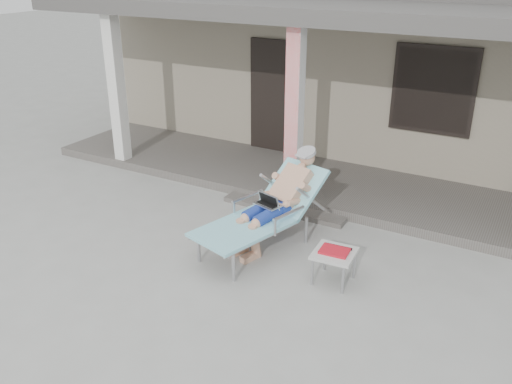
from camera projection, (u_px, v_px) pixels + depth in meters
The scene contains 7 objects.
ground at pixel (219, 266), 6.92m from camera, with size 60.00×60.00×0.00m, color #9E9E99.
house at pixel (383, 57), 11.44m from camera, with size 10.40×5.40×3.30m.
porch_deck at pixel (313, 182), 9.29m from camera, with size 10.00×2.00×0.15m, color #605B56.
porch_overhang at pixel (320, 17), 8.15m from camera, with size 10.00×2.30×2.85m.
porch_step at pixel (283, 209), 8.39m from camera, with size 2.00×0.30×0.07m, color #605B56.
lounger at pixel (271, 190), 7.14m from camera, with size 1.26×2.09×1.31m.
side_table at pixel (334, 255), 6.46m from camera, with size 0.52×0.52×0.44m.
Camera 1 is at (3.33, -4.96, 3.66)m, focal length 38.00 mm.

